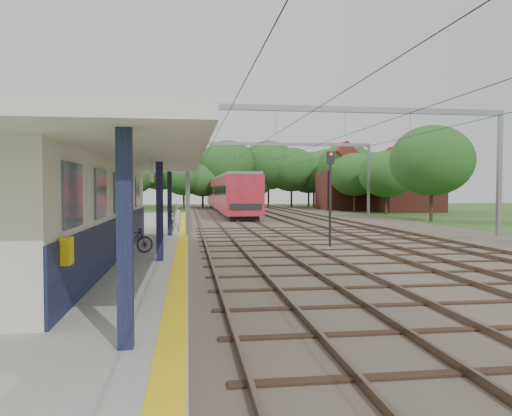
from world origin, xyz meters
TOP-DOWN VIEW (x-y plane):
  - ground at (0.00, 0.00)m, footprint 160.00×160.00m
  - ballast_bed at (4.00, 30.00)m, footprint 18.00×90.00m
  - platform at (-7.50, 14.00)m, footprint 5.00×52.00m
  - yellow_stripe at (-5.25, 14.00)m, footprint 0.45×52.00m
  - station_building at (-8.88, 7.00)m, footprint 3.41×18.00m
  - canopy at (-7.77, 6.00)m, footprint 6.40×20.00m
  - rail_tracks at (1.50, 30.00)m, footprint 11.80×88.00m
  - catenary_system at (3.39, 25.28)m, footprint 17.22×88.00m
  - tree_band at (3.84, 57.12)m, footprint 31.72×30.88m
  - house_near at (21.00, 46.00)m, footprint 7.00×6.12m
  - house_far at (16.00, 52.00)m, footprint 8.00×6.12m
  - person at (-5.60, 15.00)m, footprint 0.62×0.44m
  - bicycle at (-7.01, 7.95)m, footprint 1.64×0.96m
  - train at (-0.50, 47.28)m, footprint 3.05×37.95m
  - signal_post at (1.35, 11.35)m, footprint 0.32×0.28m

SIDE VIEW (x-z plane):
  - ground at x=0.00m, z-range 0.00..0.00m
  - ballast_bed at x=4.00m, z-range 0.00..0.10m
  - platform at x=-7.50m, z-range 0.00..0.35m
  - rail_tracks at x=1.50m, z-range 0.10..0.25m
  - yellow_stripe at x=-5.25m, z-range 0.35..0.36m
  - bicycle at x=-7.01m, z-range 0.35..1.30m
  - person at x=-5.60m, z-range 0.35..1.95m
  - station_building at x=-8.88m, z-range 0.34..3.74m
  - train at x=-0.50m, z-range 0.23..4.22m
  - signal_post at x=1.35m, z-range 0.57..4.93m
  - house_near at x=21.00m, z-range -0.96..6.93m
  - house_far at x=16.00m, z-range -1.09..7.56m
  - canopy at x=-7.77m, z-range 1.92..5.36m
  - tree_band at x=3.84m, z-range 0.51..9.33m
  - catenary_system at x=3.39m, z-range 2.01..9.01m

